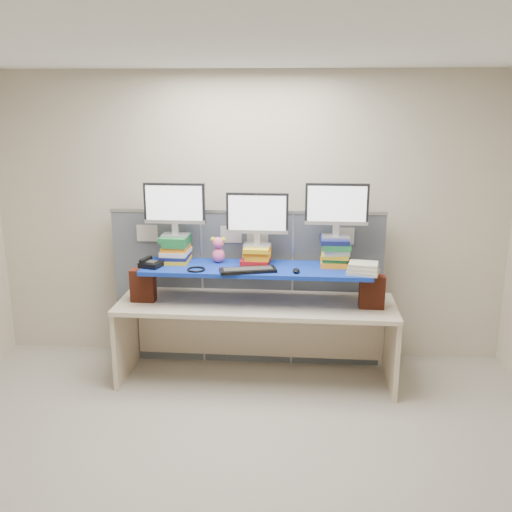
# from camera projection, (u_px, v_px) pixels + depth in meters

# --- Properties ---
(room) EXTENTS (5.00, 4.00, 2.80)m
(room) POSITION_uv_depth(u_px,v_px,m) (225.00, 281.00, 3.63)
(room) COLOR beige
(room) RESTS_ON ground
(cubicle_partition) EXTENTS (2.60, 0.06, 1.53)m
(cubicle_partition) POSITION_uv_depth(u_px,v_px,m) (247.00, 287.00, 5.51)
(cubicle_partition) COLOR #4F545D
(cubicle_partition) RESTS_ON ground
(desk) EXTENTS (2.51, 0.79, 0.76)m
(desk) POSITION_uv_depth(u_px,v_px,m) (256.00, 318.00, 5.17)
(desk) COLOR beige
(desk) RESTS_ON ground
(brick_pier_left) EXTENTS (0.22, 0.12, 0.30)m
(brick_pier_left) POSITION_uv_depth(u_px,v_px,m) (143.00, 285.00, 5.13)
(brick_pier_left) COLOR maroon
(brick_pier_left) RESTS_ON desk
(brick_pier_right) EXTENTS (0.22, 0.12, 0.30)m
(brick_pier_right) POSITION_uv_depth(u_px,v_px,m) (372.00, 292.00, 4.96)
(brick_pier_right) COLOR maroon
(brick_pier_right) RESTS_ON desk
(blue_board) EXTENTS (2.02, 0.55, 0.04)m
(blue_board) POSITION_uv_depth(u_px,v_px,m) (256.00, 269.00, 5.05)
(blue_board) COLOR navy
(blue_board) RESTS_ON brick_pier_left
(book_stack_left) EXTENTS (0.26, 0.33, 0.24)m
(book_stack_left) POSITION_uv_depth(u_px,v_px,m) (176.00, 249.00, 5.19)
(book_stack_left) COLOR gold
(book_stack_left) RESTS_ON blue_board
(book_stack_center) EXTENTS (0.27, 0.31, 0.16)m
(book_stack_center) POSITION_uv_depth(u_px,v_px,m) (257.00, 255.00, 5.14)
(book_stack_center) COLOR #AE1317
(book_stack_center) RESTS_ON blue_board
(book_stack_right) EXTENTS (0.27, 0.32, 0.25)m
(book_stack_right) POSITION_uv_depth(u_px,v_px,m) (335.00, 251.00, 5.06)
(book_stack_right) COLOR orange
(book_stack_right) RESTS_ON blue_board
(monitor_left) EXTENTS (0.55, 0.16, 0.48)m
(monitor_left) POSITION_uv_depth(u_px,v_px,m) (175.00, 206.00, 5.09)
(monitor_left) COLOR #B4B3B9
(monitor_left) RESTS_ON book_stack_left
(monitor_center) EXTENTS (0.55, 0.16, 0.48)m
(monitor_center) POSITION_uv_depth(u_px,v_px,m) (257.00, 216.00, 5.04)
(monitor_center) COLOR #B4B3B9
(monitor_center) RESTS_ON book_stack_center
(monitor_right) EXTENTS (0.55, 0.16, 0.48)m
(monitor_right) POSITION_uv_depth(u_px,v_px,m) (337.00, 207.00, 4.96)
(monitor_right) COLOR #B4B3B9
(monitor_right) RESTS_ON book_stack_right
(keyboard) EXTENTS (0.51, 0.27, 0.03)m
(keyboard) POSITION_uv_depth(u_px,v_px,m) (248.00, 270.00, 4.89)
(keyboard) COLOR black
(keyboard) RESTS_ON blue_board
(mouse) EXTENTS (0.09, 0.12, 0.03)m
(mouse) POSITION_uv_depth(u_px,v_px,m) (296.00, 271.00, 4.87)
(mouse) COLOR black
(mouse) RESTS_ON blue_board
(desk_phone) EXTENTS (0.22, 0.21, 0.08)m
(desk_phone) POSITION_uv_depth(u_px,v_px,m) (150.00, 264.00, 5.04)
(desk_phone) COLOR black
(desk_phone) RESTS_ON blue_board
(headset) EXTENTS (0.20, 0.20, 0.02)m
(headset) POSITION_uv_depth(u_px,v_px,m) (196.00, 269.00, 4.94)
(headset) COLOR black
(headset) RESTS_ON blue_board
(plush_toy) EXTENTS (0.14, 0.10, 0.24)m
(plush_toy) POSITION_uv_depth(u_px,v_px,m) (218.00, 249.00, 5.15)
(plush_toy) COLOR #F45C92
(plush_toy) RESTS_ON blue_board
(binder_stack) EXTENTS (0.30, 0.26, 0.09)m
(binder_stack) POSITION_uv_depth(u_px,v_px,m) (363.00, 268.00, 4.84)
(binder_stack) COLOR beige
(binder_stack) RESTS_ON blue_board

